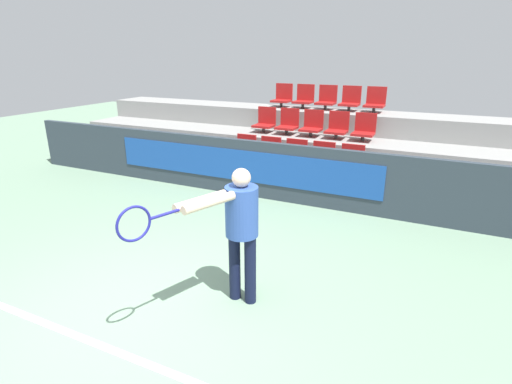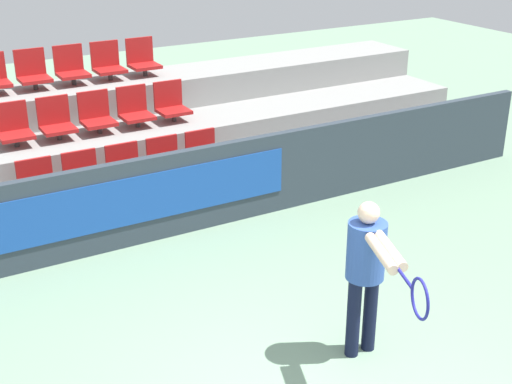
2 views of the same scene
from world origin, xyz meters
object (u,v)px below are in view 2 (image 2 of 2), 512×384
(stadium_chair_13, at_px, (108,64))
(stadium_chair_8, at_px, (135,110))
(stadium_chair_1, at_px, (83,178))
(stadium_chair_4, at_px, (204,155))
(stadium_chair_7, at_px, (97,115))
(stadium_chair_3, at_px, (166,162))
(tennis_player, at_px, (368,265))
(stadium_chair_14, at_px, (143,60))
(stadium_chair_12, at_px, (71,68))
(stadium_chair_9, at_px, (171,104))
(stadium_chair_2, at_px, (126,170))
(stadium_chair_6, at_px, (56,121))
(stadium_chair_0, at_px, (38,186))
(stadium_chair_5, at_px, (14,128))
(stadium_chair_11, at_px, (33,72))

(stadium_chair_13, bearing_deg, stadium_chair_8, -90.00)
(stadium_chair_1, relative_size, stadium_chair_4, 1.00)
(stadium_chair_13, bearing_deg, stadium_chair_7, -118.14)
(stadium_chair_3, bearing_deg, stadium_chair_7, 118.14)
(stadium_chair_1, height_order, tennis_player, tennis_player)
(stadium_chair_4, bearing_deg, stadium_chair_14, 90.00)
(stadium_chair_3, xyz_separation_m, stadium_chair_8, (0.00, 1.07, 0.46))
(stadium_chair_12, bearing_deg, stadium_chair_3, -75.03)
(stadium_chair_12, bearing_deg, stadium_chair_1, -104.97)
(stadium_chair_3, distance_m, stadium_chair_9, 1.29)
(stadium_chair_2, relative_size, stadium_chair_3, 1.00)
(stadium_chair_6, relative_size, stadium_chair_14, 1.00)
(stadium_chair_0, xyz_separation_m, stadium_chair_5, (0.00, 1.07, 0.46))
(stadium_chair_0, height_order, stadium_chair_5, stadium_chair_5)
(stadium_chair_0, xyz_separation_m, stadium_chair_3, (1.71, 0.00, 0.00))
(stadium_chair_8, bearing_deg, stadium_chair_4, -61.86)
(stadium_chair_0, xyz_separation_m, stadium_chair_14, (2.28, 2.13, 0.92))
(stadium_chair_11, distance_m, tennis_player, 6.33)
(stadium_chair_1, relative_size, stadium_chair_13, 1.00)
(stadium_chair_2, bearing_deg, stadium_chair_6, 118.14)
(stadium_chair_3, relative_size, stadium_chair_13, 1.00)
(stadium_chair_6, relative_size, stadium_chair_12, 1.00)
(stadium_chair_4, relative_size, stadium_chair_12, 1.00)
(stadium_chair_3, relative_size, stadium_chair_8, 1.00)
(stadium_chair_8, distance_m, stadium_chair_11, 1.63)
(stadium_chair_13, bearing_deg, stadium_chair_12, 180.00)
(stadium_chair_13, distance_m, stadium_chair_14, 0.57)
(stadium_chair_4, distance_m, stadium_chair_11, 2.88)
(stadium_chair_1, relative_size, tennis_player, 0.36)
(stadium_chair_14, bearing_deg, stadium_chair_2, -118.14)
(stadium_chair_9, bearing_deg, stadium_chair_4, -90.00)
(stadium_chair_1, xyz_separation_m, stadium_chair_14, (1.71, 2.13, 0.92))
(stadium_chair_13, relative_size, tennis_player, 0.36)
(stadium_chair_7, xyz_separation_m, stadium_chair_13, (0.57, 1.07, 0.46))
(stadium_chair_3, distance_m, stadium_chair_12, 2.39)
(tennis_player, bearing_deg, stadium_chair_3, 113.72)
(stadium_chair_3, height_order, stadium_chair_9, stadium_chair_9)
(stadium_chair_5, relative_size, tennis_player, 0.36)
(stadium_chair_0, relative_size, stadium_chair_14, 1.00)
(stadium_chair_7, distance_m, stadium_chair_13, 1.29)
(stadium_chair_11, height_order, tennis_player, stadium_chair_11)
(stadium_chair_3, distance_m, stadium_chair_8, 1.16)
(stadium_chair_3, bearing_deg, stadium_chair_2, 180.00)
(stadium_chair_8, height_order, tennis_player, tennis_player)
(stadium_chair_14, bearing_deg, stadium_chair_5, -154.95)
(stadium_chair_2, bearing_deg, stadium_chair_4, 0.00)
(stadium_chair_0, height_order, stadium_chair_11, stadium_chair_11)
(stadium_chair_0, distance_m, stadium_chair_6, 1.29)
(stadium_chair_3, xyz_separation_m, stadium_chair_13, (0.00, 2.13, 0.92))
(stadium_chair_1, distance_m, stadium_chair_4, 1.71)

